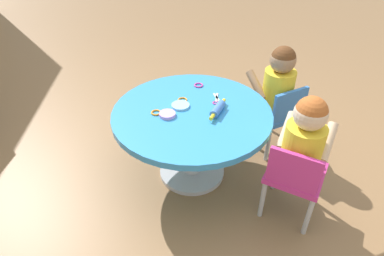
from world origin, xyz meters
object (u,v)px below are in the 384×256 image
seated_child_right (279,82)px  craft_scissors (218,100)px  child_chair_left (294,176)px  child_chair_right (277,113)px  craft_table (192,126)px  seated_child_left (304,140)px  rolling_pin (218,109)px

seated_child_right → craft_scissors: size_ratio=3.77×
child_chair_left → child_chair_right: size_ratio=1.00×
craft_table → seated_child_right: bearing=-65.4°
seated_child_left → craft_scissors: 0.61m
child_chair_left → rolling_pin: size_ratio=2.51×
craft_table → child_chair_left: size_ratio=1.81×
craft_table → craft_scissors: bearing=-57.6°
child_chair_left → craft_table: bearing=54.8°
craft_table → child_chair_left: (-0.38, -0.54, -0.09)m
child_chair_left → seated_child_right: seated_child_right is taller
child_chair_left → craft_scissors: (0.49, 0.38, 0.20)m
child_chair_right → rolling_pin: (-0.27, 0.47, 0.23)m
craft_table → seated_child_right: (0.28, -0.60, 0.13)m
seated_child_right → rolling_pin: seated_child_right is taller
craft_table → seated_child_right: size_ratio=1.90×
craft_scissors → seated_child_right: bearing=-68.7°
child_chair_left → seated_child_left: (0.03, -0.02, 0.23)m
craft_table → child_chair_right: bearing=-68.8°
child_chair_right → child_chair_left: bearing=173.0°
child_chair_right → rolling_pin: rolling_pin is taller
child_chair_right → rolling_pin: bearing=119.6°
child_chair_right → craft_scissors: (-0.13, 0.45, 0.20)m
child_chair_left → seated_child_left: 0.23m
craft_table → child_chair_left: child_chair_left is taller
craft_table → seated_child_left: 0.68m
child_chair_right → seated_child_right: size_ratio=1.05×
seated_child_left → craft_scissors: (0.46, 0.40, -0.02)m
rolling_pin → seated_child_left: bearing=-128.0°
child_chair_right → seated_child_right: (0.04, 0.02, 0.23)m
craft_table → rolling_pin: rolling_pin is taller
seated_child_left → craft_scissors: seated_child_left is taller
seated_child_left → rolling_pin: bearing=52.0°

